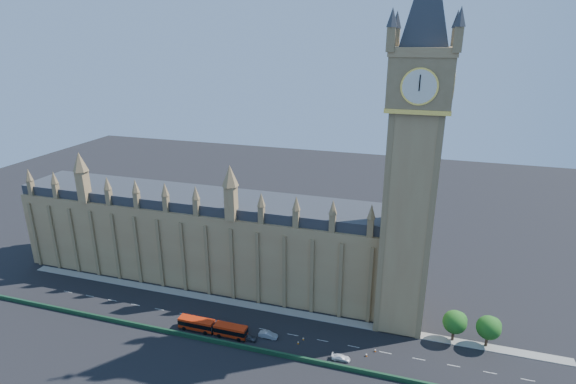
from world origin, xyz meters
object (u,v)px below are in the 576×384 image
(car_white, at_px, (341,358))
(red_bus, at_px, (213,327))
(car_silver, at_px, (268,335))
(car_grey, at_px, (249,338))

(car_white, bearing_deg, red_bus, 86.21)
(car_silver, relative_size, car_white, 1.09)
(red_bus, height_order, car_white, red_bus)
(red_bus, bearing_deg, car_silver, 9.45)
(red_bus, relative_size, car_grey, 4.77)
(red_bus, distance_m, car_grey, 10.38)
(car_white, bearing_deg, car_grey, 85.99)
(car_grey, xyz_separation_m, car_silver, (4.36, 2.46, 0.13))
(red_bus, xyz_separation_m, car_silver, (14.69, 2.39, -0.90))
(car_grey, bearing_deg, car_silver, -59.83)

